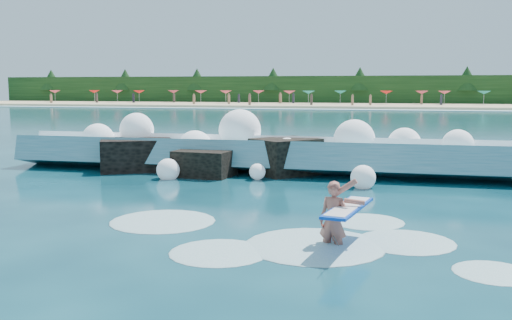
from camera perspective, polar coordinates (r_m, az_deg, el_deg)
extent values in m
plane|color=#072E3B|center=(14.06, -7.96, -5.68)|extent=(200.00, 200.00, 0.00)
cube|color=tan|center=(90.89, 10.72, 5.36)|extent=(140.00, 20.00, 0.40)
cube|color=silver|center=(79.92, 10.27, 5.00)|extent=(140.00, 5.00, 0.08)
cube|color=black|center=(100.83, 11.08, 6.85)|extent=(140.00, 4.00, 5.00)
cube|color=teal|center=(21.22, 0.77, 0.12)|extent=(19.24, 2.93, 1.61)
cube|color=white|center=(21.94, 1.25, 1.62)|extent=(19.24, 1.36, 0.75)
cube|color=black|center=(22.15, -11.85, 0.28)|extent=(3.19, 2.90, 1.41)
cube|color=black|center=(20.29, -5.17, -0.54)|extent=(2.09, 1.70, 1.08)
cube|color=black|center=(20.72, 2.99, 0.07)|extent=(2.72, 2.77, 1.52)
imported|color=#A65B4D|center=(11.40, 7.74, -6.08)|extent=(0.65, 0.51, 1.58)
cube|color=#0B3EC0|center=(11.36, 9.20, -4.74)|extent=(0.88, 2.22, 0.05)
cube|color=white|center=(11.36, 9.20, -4.67)|extent=(0.76, 2.02, 0.05)
cylinder|color=black|center=(10.24, 8.00, -8.03)|extent=(0.01, 0.91, 0.43)
sphere|color=white|center=(23.25, -15.52, 1.96)|extent=(1.28, 1.28, 1.28)
sphere|color=white|center=(23.17, -11.84, 2.96)|extent=(1.36, 1.36, 1.36)
sphere|color=white|center=(21.80, -6.11, 1.16)|extent=(1.37, 1.37, 1.37)
sphere|color=white|center=(22.03, -1.62, 2.97)|extent=(1.64, 1.64, 1.64)
sphere|color=white|center=(20.71, 3.12, 0.94)|extent=(0.95, 0.95, 0.95)
sphere|color=white|center=(21.06, 9.80, 1.97)|extent=(1.51, 1.51, 1.51)
sphere|color=white|center=(21.35, 14.60, 1.52)|extent=(1.22, 1.22, 1.22)
sphere|color=white|center=(20.88, 19.52, 1.39)|extent=(1.11, 1.11, 1.11)
sphere|color=white|center=(19.82, -8.79, -1.00)|extent=(0.80, 0.80, 0.80)
sphere|color=white|center=(19.39, 0.13, -1.18)|extent=(0.56, 0.56, 0.56)
sphere|color=white|center=(18.12, 10.66, -1.74)|extent=(0.79, 0.79, 0.79)
ellipsoid|color=silver|center=(11.56, 5.86, -8.52)|extent=(2.85, 2.85, 0.14)
ellipsoid|color=silver|center=(11.06, -3.75, -9.23)|extent=(1.94, 1.94, 0.10)
ellipsoid|color=silver|center=(12.16, 14.73, -7.93)|extent=(2.02, 2.02, 0.10)
ellipsoid|color=silver|center=(13.69, -9.32, -6.07)|extent=(2.50, 2.50, 0.12)
ellipsoid|color=silver|center=(13.71, 11.05, -6.08)|extent=(1.75, 1.75, 0.09)
ellipsoid|color=silver|center=(10.71, 22.69, -10.36)|extent=(1.40, 1.40, 0.07)
cone|color=#D94057|center=(110.91, -19.48, 6.47)|extent=(2.00, 2.00, 0.50)
cone|color=red|center=(108.30, -15.87, 6.60)|extent=(2.00, 2.00, 0.50)
cone|color=#D94057|center=(104.90, -13.71, 6.65)|extent=(2.00, 2.00, 0.50)
cone|color=red|center=(101.75, -11.62, 6.69)|extent=(2.00, 2.00, 0.50)
cone|color=#D94057|center=(102.71, -8.27, 6.77)|extent=(2.00, 2.00, 0.50)
cone|color=#D94057|center=(97.80, -5.55, 6.79)|extent=(2.00, 2.00, 0.50)
cone|color=#D94057|center=(95.68, -3.04, 6.80)|extent=(2.00, 2.00, 0.50)
cone|color=#D94057|center=(97.33, 0.25, 6.82)|extent=(2.00, 2.00, 0.50)
cone|color=#D94057|center=(92.28, 3.35, 6.78)|extent=(2.00, 2.00, 0.50)
cone|color=#14817C|center=(91.48, 5.27, 6.76)|extent=(2.00, 2.00, 0.50)
cone|color=#14817C|center=(94.43, 8.43, 6.73)|extent=(2.00, 2.00, 0.50)
cone|color=red|center=(92.82, 12.90, 6.61)|extent=(2.00, 2.00, 0.50)
cone|color=#D94057|center=(93.48, 16.25, 6.51)|extent=(2.00, 2.00, 0.50)
cone|color=#D94057|center=(93.63, 18.33, 6.43)|extent=(2.00, 2.00, 0.50)
cone|color=#14817C|center=(94.40, 21.84, 6.28)|extent=(2.00, 2.00, 0.50)
cube|color=#3F332D|center=(91.36, -4.01, 6.06)|extent=(0.35, 0.22, 1.44)
cube|color=#8C664C|center=(91.04, -7.66, 6.04)|extent=(0.35, 0.22, 1.53)
cube|color=#8C664C|center=(106.79, -18.41, 5.87)|extent=(0.35, 0.22, 1.36)
cube|color=#262633|center=(95.27, 7.09, 6.12)|extent=(0.35, 0.22, 1.61)
cube|color=brown|center=(95.43, -11.18, 6.04)|extent=(0.35, 0.22, 1.60)
cube|color=#3F332D|center=(81.62, 6.54, 5.71)|extent=(0.35, 0.22, 1.59)
cube|color=#8C664C|center=(85.62, 9.82, 5.93)|extent=(0.35, 0.22, 1.59)
cube|color=brown|center=(83.26, 4.51, 5.69)|extent=(0.35, 0.22, 1.37)
cube|color=#3F332D|center=(95.09, -3.04, 6.17)|extent=(0.35, 0.22, 1.61)
cube|color=#3F332D|center=(83.32, 17.80, 5.64)|extent=(0.35, 0.22, 1.54)
cube|color=#8C664C|center=(91.24, 1.72, 6.09)|extent=(0.35, 0.22, 1.50)
cube|color=#262633|center=(93.45, -12.93, 5.90)|extent=(0.35, 0.22, 1.36)
cube|color=brown|center=(91.77, 0.76, 6.07)|extent=(0.35, 0.22, 1.41)
cube|color=#3F332D|center=(86.72, -0.64, 6.07)|extent=(0.35, 0.22, 1.62)
cube|color=#262633|center=(104.68, -11.75, 6.09)|extent=(0.35, 0.22, 1.43)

